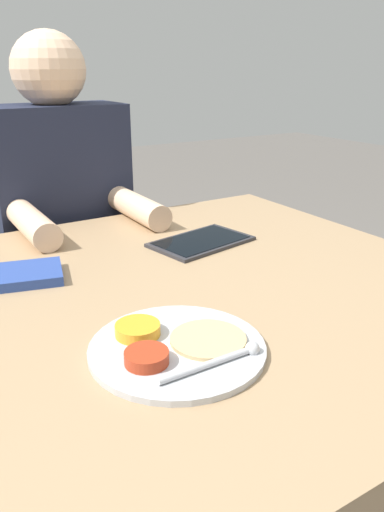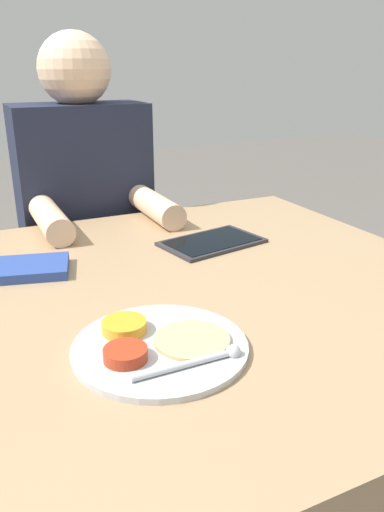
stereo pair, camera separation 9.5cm
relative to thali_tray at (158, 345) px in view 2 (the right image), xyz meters
name	(u,v)px [view 2 (the right image)]	position (x,y,z in m)	size (l,w,h in m)	color
dining_table	(153,444)	(0.06, 0.20, -0.36)	(1.28, 1.05, 0.71)	#9E7F5B
thali_tray	(158,345)	(0.00, 0.00, 0.00)	(0.27, 0.27, 0.03)	#B7BABF
red_notebook	(18,270)	(-0.15, 0.40, 0.00)	(0.22, 0.16, 0.02)	silver
tablet_device	(212,242)	(0.30, 0.39, 0.00)	(0.26, 0.19, 0.01)	#28282D
person_diner	(89,248)	(0.11, 0.87, -0.15)	(0.38, 0.47, 1.20)	black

